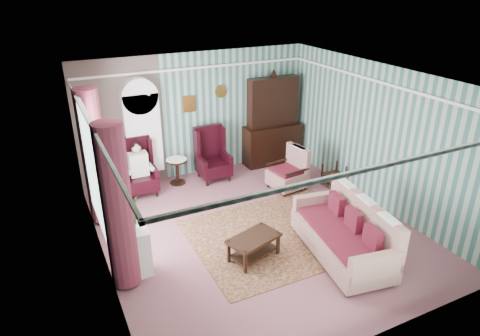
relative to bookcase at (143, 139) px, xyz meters
name	(u,v)px	position (x,y,z in m)	size (l,w,h in m)	color
floor	(257,230)	(1.35, -2.84, -1.12)	(6.00, 6.00, 0.00)	#915458
room_shell	(221,133)	(0.73, -2.66, 0.89)	(5.53, 6.02, 2.91)	#3A6A63
bookcase	(143,139)	(0.00, 0.00, 0.00)	(0.80, 0.28, 2.24)	white
dresser_hutch	(273,118)	(3.25, -0.12, 0.06)	(1.50, 0.56, 2.36)	black
wingback_left	(139,168)	(-0.25, -0.39, -0.50)	(0.76, 0.80, 1.25)	black
wingback_right	(213,154)	(1.50, -0.39, -0.50)	(0.76, 0.80, 1.25)	black
seated_woman	(139,170)	(-0.25, -0.39, -0.53)	(0.44, 0.40, 1.18)	silver
round_side_table	(177,171)	(0.65, -0.24, -0.82)	(0.50, 0.50, 0.60)	black
nest_table	(334,175)	(3.82, -1.94, -0.85)	(0.45, 0.38, 0.54)	black
plant_stand	(132,254)	(-1.05, -3.14, -0.72)	(0.55, 0.35, 0.80)	silver
rug	(278,234)	(1.65, -3.14, -1.11)	(3.20, 2.60, 0.01)	#4A1C18
sofa	(342,230)	(2.25, -4.19, -0.59)	(2.13, 0.94, 1.06)	beige
floral_armchair	(288,167)	(2.79, -1.59, -0.58)	(0.79, 0.88, 1.09)	beige
coffee_table	(254,248)	(0.89, -3.58, -0.91)	(0.89, 0.51, 0.42)	black
potted_plant_a	(128,224)	(-1.06, -3.20, -0.13)	(0.34, 0.30, 0.38)	#1E4F18
potted_plant_b	(131,213)	(-0.98, -3.01, -0.05)	(0.29, 0.24, 0.54)	#1F5B1C
potted_plant_c	(124,221)	(-1.10, -3.10, -0.11)	(0.24, 0.24, 0.42)	#1F5119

